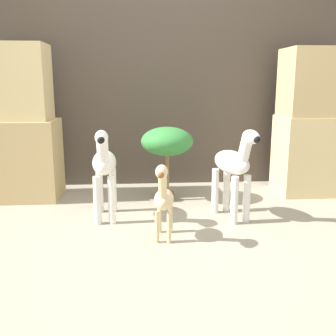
# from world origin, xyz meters

# --- Properties ---
(ground_plane) EXTENTS (14.00, 14.00, 0.00)m
(ground_plane) POSITION_xyz_m (0.00, 0.00, 0.00)
(ground_plane) COLOR #9E937F
(wall_back) EXTENTS (6.40, 0.08, 2.20)m
(wall_back) POSITION_xyz_m (0.00, 1.56, 1.10)
(wall_back) COLOR #473D33
(wall_back) RESTS_ON ground_plane
(rock_pillar_left) EXTENTS (0.58, 0.46, 1.34)m
(rock_pillar_left) POSITION_xyz_m (-1.29, 1.09, 0.61)
(rock_pillar_left) COLOR tan
(rock_pillar_left) RESTS_ON ground_plane
(rock_pillar_right) EXTENTS (0.58, 0.46, 1.32)m
(rock_pillar_right) POSITION_xyz_m (1.29, 1.09, 0.64)
(rock_pillar_right) COLOR #DBC184
(rock_pillar_right) RESTS_ON ground_plane
(zebra_right) EXTENTS (0.30, 0.53, 0.70)m
(zebra_right) POSITION_xyz_m (0.41, 0.41, 0.41)
(zebra_right) COLOR white
(zebra_right) RESTS_ON ground_plane
(zebra_left) EXTENTS (0.19, 0.53, 0.70)m
(zebra_left) POSITION_xyz_m (-0.55, 0.47, 0.41)
(zebra_left) COLOR white
(zebra_left) RESTS_ON ground_plane
(giraffe_figurine) EXTENTS (0.16, 0.39, 0.54)m
(giraffe_figurine) POSITION_xyz_m (-0.13, 0.03, 0.30)
(giraffe_figurine) COLOR beige
(giraffe_figurine) RESTS_ON ground_plane
(potted_palm_front) EXTENTS (0.45, 0.45, 0.65)m
(potted_palm_front) POSITION_xyz_m (-0.05, 0.91, 0.51)
(potted_palm_front) COLOR #513323
(potted_palm_front) RESTS_ON ground_plane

